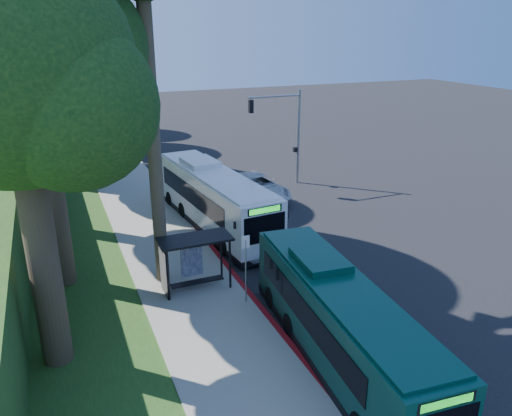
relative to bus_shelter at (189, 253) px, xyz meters
name	(u,v)px	position (x,y,z in m)	size (l,w,h in m)	color
ground	(303,241)	(7.26, 2.86, -1.81)	(140.00, 140.00, 0.00)	black
sidewalk	(174,262)	(-0.04, 2.86, -1.75)	(4.50, 70.00, 0.12)	gray
red_curb	(246,290)	(2.26, -1.14, -1.74)	(0.25, 30.00, 0.13)	maroon
grass_verge	(50,244)	(-5.74, 7.86, -1.78)	(8.00, 70.00, 0.06)	#234719
bus_shelter	(189,253)	(0.00, 0.00, 0.00)	(3.20, 1.51, 2.55)	black
stop_sign_pole	(246,260)	(1.86, -2.14, 0.28)	(0.35, 0.06, 3.17)	gray
traffic_signal_pole	(286,126)	(11.04, 12.86, 2.62)	(4.10, 0.30, 7.00)	gray
tree_0	(30,27)	(-5.14, 2.84, 9.40)	(8.40, 8.00, 15.70)	#382B1E
tree_2	(41,39)	(-4.64, 18.84, 8.67)	(8.82, 8.40, 15.12)	#382B1E
tree_3	(10,17)	(-6.62, 26.84, 10.17)	(10.08, 9.60, 17.28)	#382B1E
tree_4	(45,43)	(-4.14, 34.84, 7.92)	(8.40, 8.00, 14.14)	#382B1E
tree_5	(54,48)	(-3.16, 42.84, 7.16)	(7.35, 7.00, 12.86)	#382B1E
tree_6	(18,82)	(-5.65, -3.16, 7.90)	(7.56, 7.20, 13.74)	#382B1E
white_bus	(214,197)	(3.44, 6.98, -0.03)	(3.75, 12.37, 3.63)	white
teal_bus	(339,320)	(3.46, -6.91, -0.20)	(3.29, 11.17, 3.28)	#0A392F
pickup	(256,187)	(7.70, 10.55, -0.97)	(2.77, 6.00, 1.67)	silver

